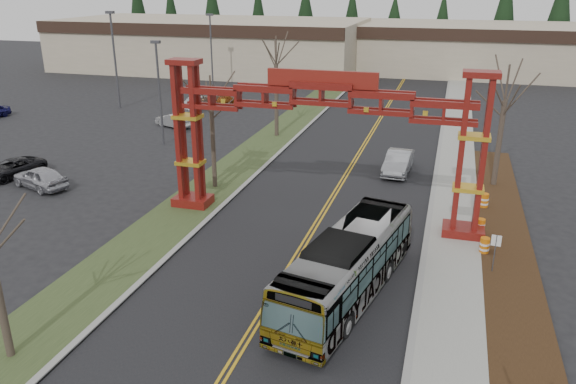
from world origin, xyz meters
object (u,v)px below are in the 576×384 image
at_px(gateway_arch, 321,119).
at_px(parked_car_near_c, 12,168).
at_px(retail_building_west, 213,44).
at_px(barrel_north, 484,201).
at_px(light_pole_near, 159,86).
at_px(bare_tree_median_mid, 211,107).
at_px(street_sign, 496,246).
at_px(light_pole_mid, 114,53).
at_px(parked_car_far_a, 196,103).
at_px(bare_tree_median_far, 276,64).
at_px(parked_car_mid_a, 226,101).
at_px(bare_tree_right_far, 505,102).
at_px(transit_bus, 348,265).
at_px(parked_car_near_b, 174,120).
at_px(parked_car_near_a, 40,177).
at_px(silver_sedan, 398,162).
at_px(barrel_mid, 480,227).
at_px(retail_building_east, 479,48).
at_px(barrel_south, 484,246).
at_px(light_pole_far, 211,47).

distance_m(gateway_arch, parked_car_near_c, 23.23).
bearing_deg(retail_building_west, parked_car_near_c, -81.95).
bearing_deg(barrel_north, light_pole_near, 163.94).
relative_size(bare_tree_median_mid, street_sign, 3.77).
bearing_deg(light_pole_mid, parked_car_far_a, 11.61).
relative_size(parked_car_near_c, parked_car_far_a, 1.06).
bearing_deg(bare_tree_median_far, parked_car_mid_a, 131.15).
relative_size(bare_tree_right_far, light_pole_near, 0.94).
xyz_separation_m(gateway_arch, transit_bus, (3.11, -7.84, -4.48)).
xyz_separation_m(transit_bus, parked_car_near_b, (-21.44, 25.52, -0.85)).
height_order(gateway_arch, parked_car_near_a, gateway_arch).
xyz_separation_m(parked_car_mid_a, bare_tree_median_mid, (9.22, -24.38, 4.85)).
bearing_deg(parked_car_far_a, parked_car_near_a, -75.54).
height_order(parked_car_near_c, light_pole_mid, light_pole_mid).
distance_m(silver_sedan, barrel_mid, 10.80).
distance_m(parked_car_near_b, barrel_mid, 32.15).
xyz_separation_m(street_sign, barrel_mid, (-0.44, 4.49, -0.99)).
relative_size(gateway_arch, barrel_north, 18.88).
distance_m(retail_building_east, parked_car_near_a, 68.51).
distance_m(retail_building_west, parked_car_mid_a, 29.28).
xyz_separation_m(bare_tree_right_far, barrel_south, (-0.97, -10.88, -5.30)).
xyz_separation_m(street_sign, barrel_south, (-0.32, 1.97, -0.97)).
distance_m(silver_sedan, street_sign, 15.03).
relative_size(retail_building_east, parked_car_mid_a, 9.00).
xyz_separation_m(gateway_arch, retail_building_east, (10.00, 61.95, -2.47)).
xyz_separation_m(light_pole_near, barrel_south, (25.40, -13.80, -4.51)).
height_order(retail_building_east, bare_tree_median_far, bare_tree_median_far).
bearing_deg(barrel_mid, silver_sedan, 120.21).
xyz_separation_m(silver_sedan, bare_tree_median_far, (-11.47, 7.31, 5.55)).
height_order(gateway_arch, parked_car_near_b, gateway_arch).
height_order(silver_sedan, light_pole_mid, light_pole_mid).
height_order(light_pole_near, barrel_mid, light_pole_near).
xyz_separation_m(retail_building_west, light_pole_far, (7.38, -17.20, 1.61)).
relative_size(light_pole_far, barrel_mid, 10.51).
bearing_deg(transit_bus, parked_car_near_c, 171.80).
bearing_deg(barrel_south, parked_car_near_b, 144.41).
bearing_deg(barrel_north, barrel_mid, -94.43).
bearing_deg(light_pole_near, bare_tree_median_far, 32.63).
relative_size(light_pole_mid, light_pole_far, 1.09).
xyz_separation_m(gateway_arch, street_sign, (9.35, -3.88, -4.56)).
bearing_deg(bare_tree_median_far, street_sign, -50.61).
bearing_deg(parked_car_near_c, bare_tree_right_far, 29.49).
xyz_separation_m(parked_car_near_b, street_sign, (27.68, -21.56, 0.77)).
bearing_deg(barrel_mid, gateway_arch, -176.09).
bearing_deg(parked_car_mid_a, transit_bus, 144.61).
bearing_deg(bare_tree_median_mid, silver_sedan, 29.62).
bearing_deg(light_pole_mid, gateway_arch, -40.27).
distance_m(transit_bus, silver_sedan, 17.80).
height_order(parked_car_near_b, bare_tree_right_far, bare_tree_right_far).
bearing_deg(light_pole_far, parked_car_near_b, -77.33).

